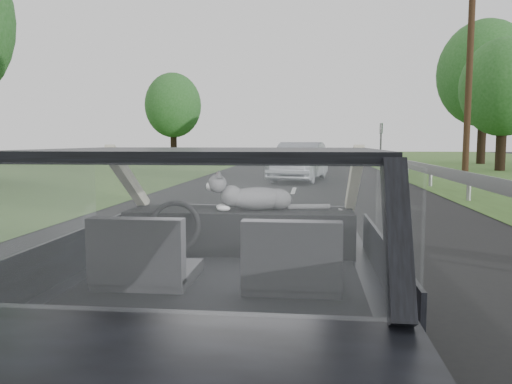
% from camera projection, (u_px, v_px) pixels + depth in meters
% --- Properties ---
extents(subject_car, '(1.80, 4.00, 1.45)m').
position_uv_depth(subject_car, '(226.00, 270.00, 2.94)').
color(subject_car, black).
rests_on(subject_car, ground).
extents(dashboard, '(1.58, 0.45, 0.30)m').
position_uv_depth(dashboard, '(241.00, 230.00, 3.55)').
color(dashboard, black).
rests_on(dashboard, subject_car).
extents(driver_seat, '(0.50, 0.72, 0.42)m').
position_uv_depth(driver_seat, '(143.00, 254.00, 2.68)').
color(driver_seat, '#26262A').
rests_on(driver_seat, subject_car).
extents(passenger_seat, '(0.50, 0.72, 0.42)m').
position_uv_depth(passenger_seat, '(292.00, 257.00, 2.60)').
color(passenger_seat, '#26262A').
rests_on(passenger_seat, subject_car).
extents(steering_wheel, '(0.36, 0.36, 0.04)m').
position_uv_depth(steering_wheel, '(174.00, 227.00, 3.29)').
color(steering_wheel, black).
rests_on(steering_wheel, dashboard).
extents(cat, '(0.65, 0.34, 0.28)m').
position_uv_depth(cat, '(257.00, 197.00, 3.51)').
color(cat, gray).
rests_on(cat, dashboard).
extents(guardrail, '(0.05, 90.00, 0.32)m').
position_uv_depth(guardrail, '(464.00, 178.00, 12.38)').
color(guardrail, '#A7A7A7').
rests_on(guardrail, ground).
extents(other_car, '(2.46, 4.64, 1.45)m').
position_uv_depth(other_car, '(300.00, 162.00, 18.62)').
color(other_car, silver).
rests_on(other_car, ground).
extents(highway_sign, '(0.11, 1.02, 2.54)m').
position_uv_depth(highway_sign, '(381.00, 145.00, 29.75)').
color(highway_sign, '#174A23').
rests_on(highway_sign, ground).
extents(utility_pole, '(0.35, 0.35, 8.71)m').
position_uv_depth(utility_pole, '(469.00, 75.00, 21.85)').
color(utility_pole, '#3E2A19').
rests_on(utility_pole, ground).
extents(tree_2, '(5.46, 5.46, 6.37)m').
position_uv_depth(tree_2, '(503.00, 107.00, 24.75)').
color(tree_2, '#1F541A').
rests_on(tree_2, ground).
extents(tree_3, '(7.19, 7.19, 8.95)m').
position_uv_depth(tree_3, '(484.00, 95.00, 32.11)').
color(tree_3, '#1F541A').
rests_on(tree_3, ground).
extents(tree_6, '(4.47, 4.47, 6.50)m').
position_uv_depth(tree_6, '(173.00, 118.00, 38.34)').
color(tree_6, '#1F541A').
rests_on(tree_6, ground).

